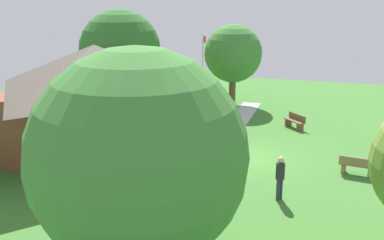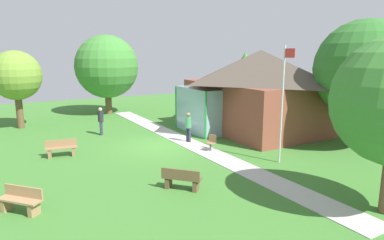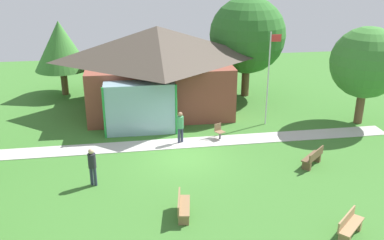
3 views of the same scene
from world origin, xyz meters
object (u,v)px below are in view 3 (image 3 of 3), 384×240
pavilion (157,67)px  tree_behind_pavilion_left (60,46)px  flagpole (269,75)px  bench_front_right (350,226)px  visitor_on_path (180,125)px  tree_east_hedge (366,63)px  visitor_strolling_lawn (92,164)px  patio_chair_lawn_spare (219,132)px  tree_behind_pavilion_right (247,35)px  bench_mid_right (313,158)px  bench_front_center (183,207)px

pavilion → tree_behind_pavilion_left: pavilion is taller
flagpole → bench_front_right: flagpole is taller
bench_front_right → visitor_on_path: visitor_on_path is taller
bench_front_right → tree_east_hedge: 12.23m
visitor_strolling_lawn → flagpole: bearing=-120.5°
patio_chair_lawn_spare → tree_behind_pavilion_right: bearing=-142.5°
pavilion → flagpole: bearing=-30.8°
tree_behind_pavilion_left → visitor_on_path: bearing=-53.2°
pavilion → bench_mid_right: (6.66, -9.13, -2.34)m
bench_front_center → tree_behind_pavilion_right: tree_behind_pavilion_right is taller
visitor_strolling_lawn → tree_east_hedge: size_ratio=0.31×
bench_front_right → pavilion: bearing=-111.0°
bench_front_center → pavilion: bearing=-171.4°
bench_front_right → tree_behind_pavilion_right: tree_behind_pavilion_right is taller
visitor_strolling_lawn → patio_chair_lawn_spare: bearing=-119.5°
bench_front_right → visitor_on_path: 10.21m
bench_front_center → patio_chair_lawn_spare: (2.85, 7.00, 0.01)m
bench_front_center → tree_east_hedge: (11.49, 8.21, 3.22)m
bench_mid_right → tree_behind_pavilion_right: bearing=48.9°
bench_front_right → visitor_strolling_lawn: 10.52m
bench_mid_right → tree_east_hedge: (4.88, 4.92, 3.22)m
patio_chair_lawn_spare → visitor_strolling_lawn: bearing=4.8°
bench_mid_right → visitor_on_path: (-5.89, 3.52, 0.62)m
bench_front_center → visitor_strolling_lawn: 4.61m
patio_chair_lawn_spare → flagpole: bearing=-178.4°
tree_behind_pavilion_right → patio_chair_lawn_spare: bearing=-114.6°
tree_behind_pavilion_left → pavilion: bearing=-31.7°
patio_chair_lawn_spare → tree_behind_pavilion_right: size_ratio=0.13×
visitor_strolling_lawn → tree_east_hedge: (15.03, 5.31, 2.61)m
pavilion → patio_chair_lawn_spare: 6.57m
bench_front_center → bench_mid_right: same height
pavilion → flagpole: flagpole is taller
bench_mid_right → tree_behind_pavilion_right: tree_behind_pavilion_right is taller
bench_front_right → visitor_strolling_lawn: (-9.26, 4.97, 0.62)m
bench_front_right → patio_chair_lawn_spare: bearing=-115.2°
pavilion → visitor_on_path: 5.92m
flagpole → bench_front_right: (-0.31, -10.88, -2.59)m
visitor_on_path → visitor_strolling_lawn: bearing=-161.3°
bench_mid_right → tree_behind_pavilion_left: tree_behind_pavilion_left is taller
flagpole → tree_behind_pavilion_right: (0.15, 5.48, 1.23)m
pavilion → bench_mid_right: bearing=-53.9°
pavilion → bench_front_right: 15.78m
bench_front_right → tree_behind_pavilion_right: size_ratio=0.21×
flagpole → visitor_on_path: bearing=-159.4°
pavilion → bench_front_right: (5.77, -14.50, -2.34)m
flagpole → bench_front_right: bearing=-91.6°
bench_front_center → patio_chair_lawn_spare: bearing=166.2°
flagpole → tree_behind_pavilion_left: flagpole is taller
tree_east_hedge → tree_behind_pavilion_right: tree_behind_pavilion_right is taller
tree_behind_pavilion_right → flagpole: bearing=-91.6°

